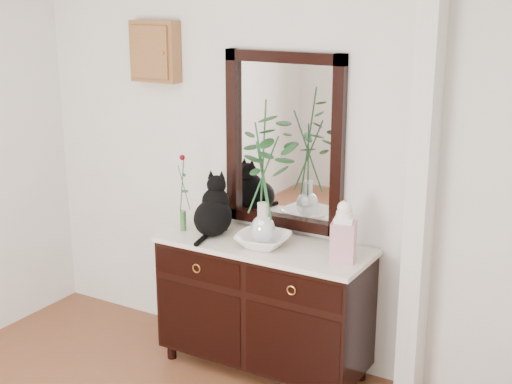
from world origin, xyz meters
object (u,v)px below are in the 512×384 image
Objects in this scene: lotus_bowl at (263,240)px; ginger_jar at (344,230)px; sideboard at (264,300)px; cat at (213,206)px.

ginger_jar is at bearing 3.75° from lotus_bowl.
ginger_jar is (0.53, -0.02, 0.56)m from sideboard.
lotus_bowl is 0.88× the size of ginger_jar.
cat is 0.41m from lotus_bowl.
sideboard is 0.42m from lotus_bowl.
sideboard is 3.64× the size of ginger_jar.
cat is 1.17× the size of lotus_bowl.
lotus_bowl is at bearing -176.25° from ginger_jar.
sideboard is 0.67m from cat.
ginger_jar is (0.51, 0.03, 0.14)m from lotus_bowl.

